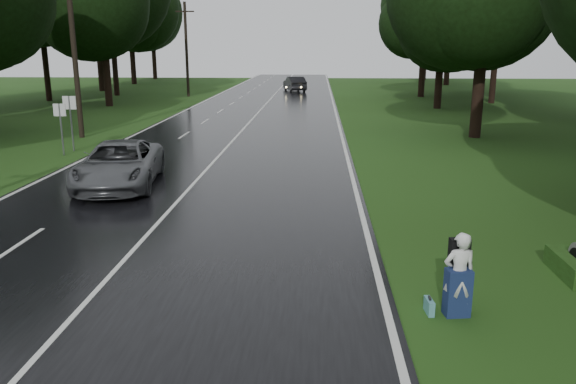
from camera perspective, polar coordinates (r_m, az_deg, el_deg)
name	(u,v)px	position (r m, az deg, el deg)	size (l,w,h in m)	color
ground	(108,280)	(12.81, -17.77, -8.50)	(160.00, 160.00, 0.00)	#224715
road	(237,136)	(31.68, -5.13, 5.68)	(12.00, 140.00, 0.04)	black
lane_center	(237,135)	(31.67, -5.13, 5.72)	(0.12, 140.00, 0.01)	silver
grey_car	(119,164)	(20.81, -16.72, 2.70)	(2.58, 5.59, 1.55)	#56585C
far_car	(295,84)	(63.41, 0.67, 10.89)	(1.70, 4.87, 1.61)	black
hitchhiker	(459,277)	(10.92, 16.88, -8.25)	(0.64, 0.59, 1.62)	silver
suitcase	(429,306)	(11.09, 14.09, -11.15)	(0.11, 0.39, 0.28)	teal
utility_pole_mid	(82,137)	(33.17, -20.10, 5.21)	(1.80, 0.28, 9.46)	black
utility_pole_far	(189,96)	(58.09, -10.03, 9.51)	(1.80, 0.28, 9.03)	black
road_sign_a	(64,155)	(27.97, -21.71, 3.48)	(0.57, 0.10, 2.36)	white
road_sign_b	(74,151)	(28.95, -20.83, 3.91)	(0.63, 0.10, 2.61)	white
tree_left_e	(110,106)	(50.13, -17.61, 8.29)	(9.23, 9.23, 14.42)	black
tree_left_f	(117,95)	(60.95, -16.90, 9.33)	(11.65, 11.65, 18.20)	black
tree_right_d	(474,137)	(32.86, 18.33, 5.28)	(8.70, 8.70, 13.59)	black
tree_right_e	(437,108)	(47.58, 14.84, 8.18)	(7.20, 7.20, 11.25)	black
tree_right_f	(421,97)	(58.22, 13.27, 9.35)	(8.48, 8.48, 13.25)	black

